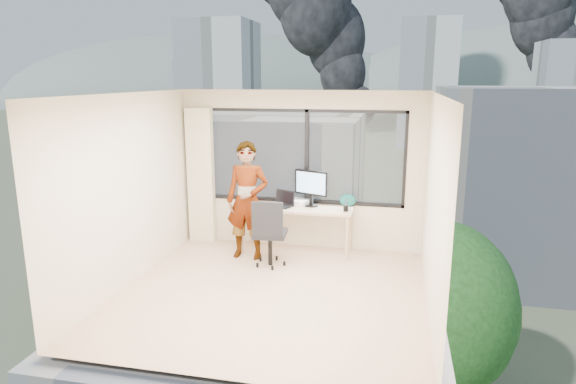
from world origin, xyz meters
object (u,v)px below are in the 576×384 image
(laptop, at_px, (281,200))
(handbag, at_px, (348,200))
(monitor, at_px, (311,188))
(desk, at_px, (297,229))
(person, at_px, (247,200))
(game_console, at_px, (299,202))
(chair, at_px, (270,231))

(laptop, bearing_deg, handbag, 33.21)
(monitor, height_order, handbag, monitor)
(desk, bearing_deg, person, -149.40)
(handbag, bearing_deg, game_console, 164.41)
(desk, bearing_deg, game_console, 88.16)
(chair, relative_size, laptop, 2.84)
(game_console, relative_size, handbag, 1.22)
(chair, height_order, handbag, chair)
(handbag, bearing_deg, person, -175.21)
(monitor, height_order, laptop, monitor)
(handbag, bearing_deg, chair, -157.88)
(person, relative_size, game_console, 5.70)
(monitor, bearing_deg, person, -128.67)
(monitor, relative_size, handbag, 2.24)
(person, xyz_separation_m, monitor, (0.91, 0.55, 0.12))
(desk, bearing_deg, laptop, -176.94)
(laptop, relative_size, handbag, 1.40)
(laptop, xyz_separation_m, handbag, (1.06, 0.24, -0.01))
(chair, height_order, game_console, chair)
(desk, distance_m, monitor, 0.72)
(person, height_order, monitor, person)
(desk, xyz_separation_m, person, (-0.70, -0.41, 0.55))
(person, xyz_separation_m, handbag, (1.50, 0.64, -0.07))
(desk, height_order, game_console, game_console)
(desk, height_order, chair, chair)
(chair, xyz_separation_m, monitor, (0.48, 0.82, 0.52))
(monitor, xyz_separation_m, handbag, (0.59, 0.09, -0.20))
(chair, bearing_deg, desk, 63.81)
(desk, relative_size, person, 0.97)
(game_console, height_order, laptop, laptop)
(game_console, bearing_deg, chair, -86.26)
(desk, relative_size, game_console, 5.55)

